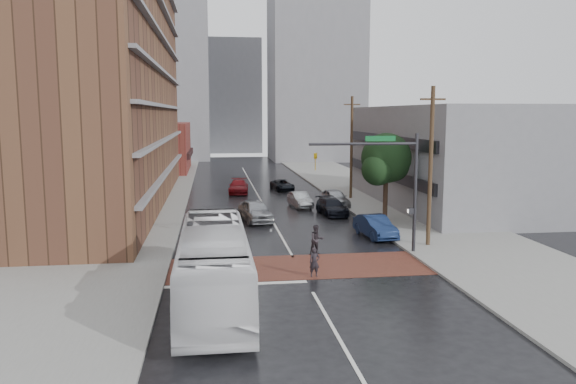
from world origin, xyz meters
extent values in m
plane|color=black|center=(0.00, 0.00, 0.00)|extent=(160.00, 160.00, 0.00)
cube|color=brown|center=(0.00, 0.50, 0.01)|extent=(14.00, 5.00, 0.02)
cube|color=gray|center=(-11.50, 25.00, 0.07)|extent=(9.00, 90.00, 0.15)
cube|color=gray|center=(11.50, 25.00, 0.07)|extent=(9.00, 90.00, 0.15)
cube|color=brown|center=(-14.00, 24.00, 14.00)|extent=(10.00, 44.00, 28.00)
cube|color=maroon|center=(-12.00, 54.00, 3.50)|extent=(8.00, 16.00, 7.00)
cube|color=gray|center=(16.50, 20.00, 4.50)|extent=(11.00, 26.00, 9.00)
cube|color=gray|center=(-14.00, 78.00, 16.00)|extent=(18.00, 16.00, 32.00)
cube|color=gray|center=(14.00, 72.00, 18.00)|extent=(16.00, 14.00, 36.00)
cube|color=gray|center=(0.00, 95.00, 12.00)|extent=(12.00, 10.00, 24.00)
cylinder|color=#332319|center=(8.50, 12.00, 2.00)|extent=(0.36, 0.36, 4.00)
sphere|color=black|center=(8.50, 12.00, 5.00)|extent=(3.80, 3.80, 3.80)
sphere|color=black|center=(7.60, 11.20, 4.20)|extent=(2.40, 2.40, 2.40)
sphere|color=black|center=(9.30, 12.80, 4.40)|extent=(2.60, 2.60, 2.60)
cylinder|color=#2D2D33|center=(7.30, 2.50, 3.60)|extent=(0.20, 0.20, 7.20)
cylinder|color=#2D2D33|center=(4.10, 2.50, 6.60)|extent=(6.40, 0.16, 0.16)
imported|color=gold|center=(1.30, 2.50, 5.60)|extent=(0.20, 0.16, 1.00)
cube|color=#0C5926|center=(5.10, 2.50, 6.90)|extent=(1.80, 0.05, 0.30)
cube|color=#2D2D33|center=(7.05, 2.50, 2.60)|extent=(0.30, 0.30, 0.35)
cylinder|color=#473321|center=(8.80, 4.00, 5.00)|extent=(0.26, 0.26, 10.00)
cube|color=#473321|center=(8.80, 4.00, 9.20)|extent=(1.60, 0.12, 0.12)
cylinder|color=#473321|center=(8.80, 24.00, 5.00)|extent=(0.26, 0.26, 10.00)
cube|color=#473321|center=(8.80, 24.00, 9.20)|extent=(1.60, 0.12, 0.12)
imported|color=silver|center=(-4.59, -4.93, 1.73)|extent=(2.94, 12.45, 3.47)
imported|color=black|center=(0.53, -1.50, 0.76)|extent=(0.60, 0.44, 1.52)
imported|color=#272226|center=(1.48, 3.00, 0.90)|extent=(0.99, 0.84, 1.79)
imported|color=#979A9E|center=(-1.33, 13.92, 0.85)|extent=(2.82, 5.23, 1.69)
imported|color=#B4B9BC|center=(3.16, 20.10, 0.67)|extent=(1.92, 4.23, 1.35)
imported|color=maroon|center=(-1.90, 29.72, 0.71)|extent=(2.37, 5.04, 1.42)
imported|color=black|center=(2.97, 31.48, 0.58)|extent=(2.58, 4.42, 1.16)
imported|color=#16274E|center=(6.30, 7.15, 0.75)|extent=(2.12, 4.68, 1.49)
imported|color=black|center=(5.20, 16.00, 0.66)|extent=(2.28, 4.73, 1.33)
imported|color=#A5A8AC|center=(6.30, 19.97, 0.79)|extent=(2.35, 4.82, 1.58)
camera|label=1|loc=(-4.55, -29.05, 8.33)|focal=35.00mm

